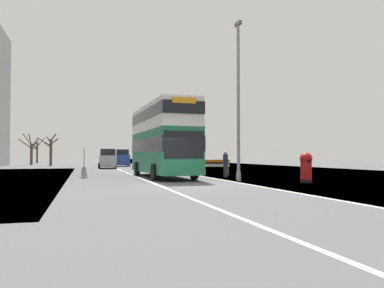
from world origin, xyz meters
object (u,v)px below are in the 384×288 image
object	(u,v)px
car_receding_mid	(122,158)
pedestrian_at_kerb	(226,164)
red_pillar_postbox	(306,166)
car_oncoming_near	(107,159)
lamppost_foreground	(238,105)
double_decker_bus	(162,139)
roadworks_barrier	(217,165)

from	to	relation	value
car_receding_mid	pedestrian_at_kerb	bearing A→B (deg)	-81.41
red_pillar_postbox	car_oncoming_near	size ratio (longest dim) A/B	0.37
lamppost_foreground	car_receding_mid	xyz separation A→B (m)	(-3.63, 31.74, -3.34)
car_receding_mid	pedestrian_at_kerb	distance (m)	28.40
car_oncoming_near	pedestrian_at_kerb	bearing A→B (deg)	-71.27
car_receding_mid	pedestrian_at_kerb	size ratio (longest dim) A/B	2.46
lamppost_foreground	red_pillar_postbox	xyz separation A→B (m)	(2.92, -2.39, -3.52)
double_decker_bus	car_receding_mid	size ratio (longest dim) A/B	2.35
car_oncoming_near	red_pillar_postbox	bearing A→B (deg)	-70.77
red_pillar_postbox	pedestrian_at_kerb	distance (m)	6.48
red_pillar_postbox	car_oncoming_near	bearing A→B (deg)	109.23
roadworks_barrier	red_pillar_postbox	bearing A→B (deg)	-77.19
car_receding_mid	red_pillar_postbox	bearing A→B (deg)	-79.14
double_decker_bus	pedestrian_at_kerb	size ratio (longest dim) A/B	5.77
double_decker_bus	car_oncoming_near	distance (m)	18.89
red_pillar_postbox	car_receding_mid	bearing A→B (deg)	100.86
car_receding_mid	lamppost_foreground	bearing A→B (deg)	-83.47
red_pillar_postbox	roadworks_barrier	world-z (taller)	red_pillar_postbox
red_pillar_postbox	roadworks_barrier	xyz separation A→B (m)	(-1.99, 8.73, -0.15)
lamppost_foreground	car_oncoming_near	bearing A→B (deg)	104.57
roadworks_barrier	car_oncoming_near	distance (m)	18.46
lamppost_foreground	roadworks_barrier	world-z (taller)	lamppost_foreground
double_decker_bus	roadworks_barrier	bearing A→B (deg)	19.52
roadworks_barrier	lamppost_foreground	bearing A→B (deg)	-98.36
car_receding_mid	double_decker_bus	bearing A→B (deg)	-89.79
roadworks_barrier	car_receding_mid	xyz separation A→B (m)	(-4.56, 25.40, 0.32)
roadworks_barrier	pedestrian_at_kerb	distance (m)	2.70
double_decker_bus	lamppost_foreground	distance (m)	6.21
roadworks_barrier	pedestrian_at_kerb	bearing A→B (deg)	-96.81
red_pillar_postbox	pedestrian_at_kerb	size ratio (longest dim) A/B	0.93
lamppost_foreground	red_pillar_postbox	bearing A→B (deg)	-39.36
pedestrian_at_kerb	car_oncoming_near	bearing A→B (deg)	108.73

